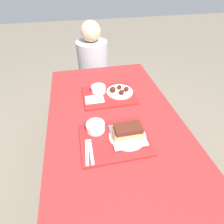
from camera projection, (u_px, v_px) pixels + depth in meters
ground_plane at (114, 177)px, 1.66m from camera, size 12.00×12.00×0.00m
picnic_table at (114, 129)px, 1.23m from camera, size 0.88×1.53×0.75m
picnic_bench_far at (97, 89)px, 2.16m from camera, size 0.84×0.28×0.43m
tray_near at (115, 139)px, 1.03m from camera, size 0.40×0.32×0.01m
tray_far at (109, 95)px, 1.37m from camera, size 0.40×0.32×0.01m
bowl_coleslaw_near at (96, 126)px, 1.06m from camera, size 0.11×0.11×0.05m
brisket_sandwich_plate at (128, 133)px, 1.02m from camera, size 0.22×0.22×0.08m
plastic_fork_near at (87, 152)px, 0.95m from camera, size 0.03×0.17×0.00m
plastic_knife_near at (91, 151)px, 0.95m from camera, size 0.02×0.17×0.00m
bowl_coleslaw_far at (98, 89)px, 1.38m from camera, size 0.11×0.11×0.05m
wings_plate_far at (119, 91)px, 1.38m from camera, size 0.21×0.21×0.05m
napkin_far at (95, 99)px, 1.31m from camera, size 0.14×0.10×0.01m
person_seated_across at (93, 61)px, 1.91m from camera, size 0.33×0.33×0.71m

